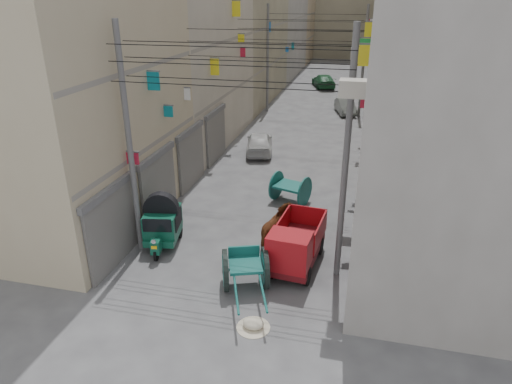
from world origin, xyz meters
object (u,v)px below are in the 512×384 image
(mini_truck, at_px, (294,249))
(second_cart, at_px, (290,188))
(distant_car_grey, at_px, (345,106))
(distant_car_white, at_px, (259,142))
(auto_rickshaw, at_px, (162,222))
(tonga_cart, at_px, (245,269))
(feed_sack, at_px, (253,323))
(horse, at_px, (277,230))
(distant_car_green, at_px, (324,81))

(mini_truck, relative_size, second_cart, 1.74)
(distant_car_grey, bearing_deg, second_cart, -109.54)
(distant_car_white, distance_m, distant_car_grey, 11.78)
(auto_rickshaw, height_order, tonga_cart, auto_rickshaw)
(feed_sack, bearing_deg, second_cart, 92.77)
(tonga_cart, distance_m, feed_sack, 2.03)
(auto_rickshaw, xyz_separation_m, feed_sack, (4.40, -3.77, -0.79))
(mini_truck, distance_m, horse, 1.44)
(distant_car_grey, height_order, distant_car_green, distant_car_green)
(second_cart, distance_m, distant_car_grey, 17.49)
(horse, xyz_separation_m, distant_car_white, (-3.17, 10.77, -0.18))
(tonga_cart, distance_m, horse, 2.57)
(tonga_cart, distance_m, distant_car_grey, 24.29)
(mini_truck, bearing_deg, tonga_cart, -129.79)
(distant_car_grey, distance_m, distant_car_green, 10.77)
(second_cart, distance_m, distant_car_white, 7.12)
(feed_sack, bearing_deg, distant_car_white, 102.53)
(second_cart, xyz_separation_m, distant_car_grey, (1.42, 17.43, -0.15))
(second_cart, height_order, distant_car_green, second_cart)
(second_cart, bearing_deg, distant_car_green, 110.94)
(mini_truck, bearing_deg, second_cart, 106.50)
(feed_sack, bearing_deg, mini_truck, 78.51)
(distant_car_grey, bearing_deg, auto_rickshaw, -118.51)
(tonga_cart, xyz_separation_m, distant_car_white, (-2.65, 13.28, -0.08))
(mini_truck, xyz_separation_m, feed_sack, (-0.64, -3.16, -0.69))
(mini_truck, height_order, feed_sack, mini_truck)
(tonga_cart, height_order, feed_sack, tonga_cart)
(tonga_cart, distance_m, mini_truck, 1.90)
(horse, relative_size, distant_car_grey, 0.57)
(tonga_cart, relative_size, distant_car_grey, 0.94)
(distant_car_grey, relative_size, distant_car_green, 0.78)
(mini_truck, relative_size, horse, 1.67)
(feed_sack, height_order, horse, horse)
(mini_truck, relative_size, distant_car_white, 0.87)
(auto_rickshaw, height_order, distant_car_white, auto_rickshaw)
(feed_sack, height_order, distant_car_green, distant_car_green)
(mini_truck, height_order, horse, mini_truck)
(tonga_cart, bearing_deg, horse, 58.29)
(auto_rickshaw, relative_size, mini_truck, 0.73)
(second_cart, bearing_deg, feed_sack, -69.08)
(distant_car_green, bearing_deg, tonga_cart, 74.86)
(horse, xyz_separation_m, distant_car_green, (-1.58, 32.12, -0.18))
(auto_rickshaw, bearing_deg, feed_sack, -51.49)
(horse, height_order, distant_car_grey, horse)
(second_cart, height_order, feed_sack, second_cart)
(auto_rickshaw, relative_size, tonga_cart, 0.73)
(distant_car_white, xyz_separation_m, distant_car_green, (1.58, 21.35, 0.01))
(tonga_cart, bearing_deg, auto_rickshaw, 132.12)
(mini_truck, distance_m, second_cart, 5.56)
(feed_sack, bearing_deg, tonga_cart, 111.25)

